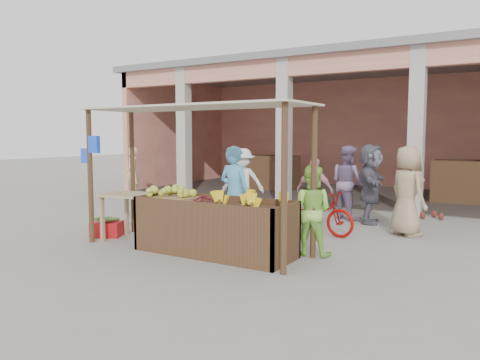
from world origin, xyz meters
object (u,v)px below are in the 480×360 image
Objects in this scene: fruit_stall at (215,229)px; side_table at (134,202)px; vendor_green at (311,208)px; red_crate at (107,229)px; vendor_blue at (235,191)px; motorcycle at (315,212)px.

side_table reaches higher than fruit_stall.
fruit_stall is 1.71× the size of vendor_green.
vendor_green is (3.10, 0.73, 0.04)m from side_table.
side_table reaches higher than red_crate.
vendor_blue reaches higher than vendor_green.
vendor_blue is 1.21× the size of vendor_green.
red_crate is 3.98m from motorcycle.
red_crate is at bearing 2.43° from vendor_green.
vendor_blue is at bearing -15.31° from vendor_green.
vendor_green reaches higher than side_table.
vendor_green reaches higher than red_crate.
fruit_stall is 2.24× the size of side_table.
fruit_stall is 1.58m from vendor_green.
side_table is 1.83m from vendor_blue.
side_table is at bearing 5.22° from vendor_green.
side_table is (-1.75, 0.00, 0.32)m from fruit_stall.
fruit_stall is 4.78× the size of red_crate.
motorcycle is at bearing 32.03° from side_table.
fruit_stall is 1.41× the size of vendor_blue.
fruit_stall reaches higher than red_crate.
side_table is at bearing 179.98° from fruit_stall.
motorcycle is (3.30, 2.22, 0.30)m from red_crate.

